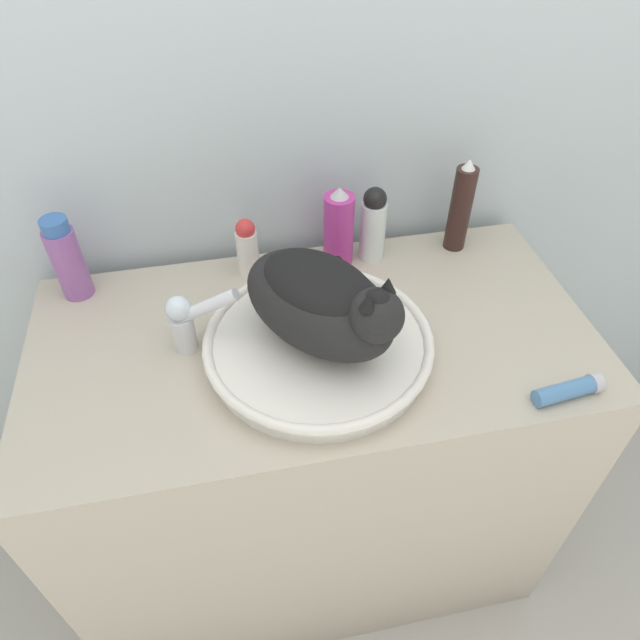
% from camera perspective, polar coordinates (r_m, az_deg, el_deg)
% --- Properties ---
extents(ground_plane, '(12.00, 12.00, 0.00)m').
position_cam_1_polar(ground_plane, '(1.74, 1.65, -29.36)').
color(ground_plane, '#B7B2A8').
extents(wall_back, '(8.00, 0.05, 2.40)m').
position_cam_1_polar(wall_back, '(1.22, -4.08, 20.92)').
color(wall_back, silver).
rests_on(wall_back, ground_plane).
extents(vanity_counter, '(1.11, 0.57, 0.87)m').
position_cam_1_polar(vanity_counter, '(1.46, -0.53, -13.71)').
color(vanity_counter, '#B2A893').
rests_on(vanity_counter, ground_plane).
extents(sink_basin, '(0.43, 0.43, 0.05)m').
position_cam_1_polar(sink_basin, '(1.07, -0.13, -2.38)').
color(sink_basin, white).
rests_on(sink_basin, vanity_counter).
extents(cat, '(0.33, 0.38, 0.19)m').
position_cam_1_polar(cat, '(0.99, 0.26, 1.99)').
color(cat, black).
rests_on(cat, sink_basin).
extents(faucet, '(0.14, 0.06, 0.15)m').
position_cam_1_polar(faucet, '(1.07, -13.13, 0.05)').
color(faucet, silver).
rests_on(faucet, vanity_counter).
extents(spray_bottle_trigger, '(0.07, 0.07, 0.19)m').
position_cam_1_polar(spray_bottle_trigger, '(1.25, 1.87, 9.15)').
color(spray_bottle_trigger, '#B2338C').
rests_on(spray_bottle_trigger, vanity_counter).
extents(hairspray_can_black, '(0.05, 0.05, 0.22)m').
position_cam_1_polar(hairspray_can_black, '(1.32, 13.88, 10.84)').
color(hairspray_can_black, '#331E19').
rests_on(hairspray_can_black, vanity_counter).
extents(deodorant_stick, '(0.05, 0.05, 0.13)m').
position_cam_1_polar(deodorant_stick, '(1.24, -7.30, 7.27)').
color(deodorant_stick, white).
rests_on(deodorant_stick, vanity_counter).
extents(mouthwash_bottle, '(0.06, 0.06, 0.18)m').
position_cam_1_polar(mouthwash_bottle, '(1.27, -23.95, 5.56)').
color(mouthwash_bottle, '#93569E').
rests_on(mouthwash_bottle, vanity_counter).
extents(lotion_bottle_white, '(0.06, 0.06, 0.18)m').
position_cam_1_polar(lotion_bottle_white, '(1.27, 5.34, 9.54)').
color(lotion_bottle_white, silver).
rests_on(lotion_bottle_white, vanity_counter).
extents(cream_tube, '(0.13, 0.05, 0.04)m').
position_cam_1_polar(cream_tube, '(1.10, 23.65, -6.43)').
color(cream_tube, '#4C7FB2').
rests_on(cream_tube, vanity_counter).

